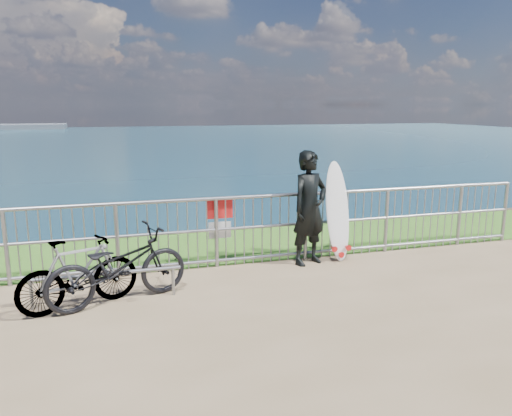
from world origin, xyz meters
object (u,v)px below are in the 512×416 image
object	(u,v)px
bicycle_near	(118,266)
bicycle_far	(79,273)
surfboard	(338,215)
surfer	(310,208)

from	to	relation	value
bicycle_near	bicycle_far	bearing A→B (deg)	76.15
surfboard	bicycle_far	size ratio (longest dim) A/B	1.07
bicycle_far	surfer	bearing A→B (deg)	-96.26
surfboard	bicycle_near	distance (m)	3.64
surfer	bicycle_far	bearing A→B (deg)	173.84
surfer	surfboard	distance (m)	0.56
surfboard	bicycle_near	xyz separation A→B (m)	(-3.51, -0.91, -0.26)
surfboard	bicycle_far	bearing A→B (deg)	-166.50
surfer	bicycle_near	bearing A→B (deg)	175.23
bicycle_far	surfboard	bearing A→B (deg)	-97.02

